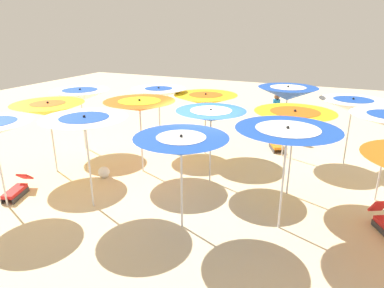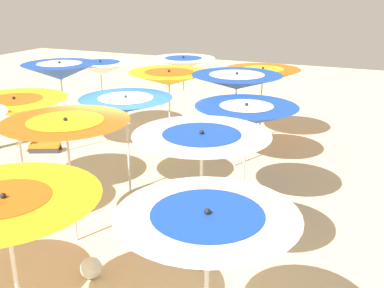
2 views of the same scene
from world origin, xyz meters
The scene contains 17 objects.
ground centered at (0.00, 0.00, -0.02)m, with size 39.06×39.06×0.04m, color beige.
beach_umbrella_0 centered at (-3.95, -3.29, 2.06)m, with size 2.12×2.12×2.31m.
beach_umbrella_1 centered at (-1.87, -3.16, 2.31)m, with size 2.04×2.04×2.58m.
beach_umbrella_2 centered at (0.81, -2.24, 2.03)m, with size 2.26×2.26×2.28m.
beach_umbrella_3 centered at (2.59, -2.03, 2.16)m, with size 2.02×2.02×2.40m.
beach_umbrella_4 centered at (5.23, -0.83, 2.09)m, with size 2.14×2.14×2.35m.
beach_umbrella_6 centered at (-2.54, -0.18, 2.22)m, with size 2.12×2.12×2.46m.
beach_umbrella_7 centered at (-0.23, -0.08, 2.07)m, with size 2.05×2.05×2.28m.
beach_umbrella_8 centered at (2.05, 0.12, 2.19)m, with size 2.21×2.21×2.40m.
beach_umbrella_9 centered at (4.61, 1.29, 2.07)m, with size 2.20×2.20×2.33m.
beach_umbrella_11 centered at (-2.66, 1.64, 2.26)m, with size 2.26×2.26×2.50m.
beach_umbrella_12 centered at (-0.56, 2.54, 2.03)m, with size 2.10×2.10×2.30m.
beach_umbrella_13 centered at (2.01, 2.63, 2.27)m, with size 2.10×2.10×2.48m.
lounger_1 centered at (-1.51, -3.78, 0.20)m, with size 0.81×1.22×0.55m.
lounger_2 centered at (4.33, 3.05, 0.20)m, with size 0.71×1.21×0.52m.
beachgoer_0 centered at (-1.15, -5.21, 1.00)m, with size 0.30×0.30×1.88m.
beach_ball centered at (2.88, 1.06, 0.18)m, with size 0.36×0.36×0.36m, color white.
Camera 1 is at (-3.66, 8.86, 4.53)m, focal length 31.94 mm.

